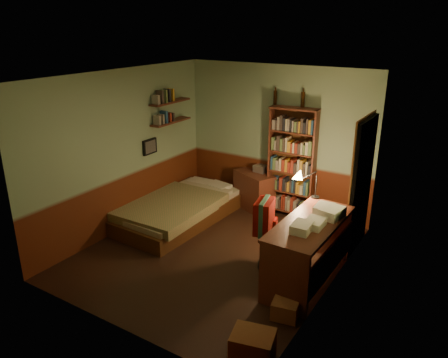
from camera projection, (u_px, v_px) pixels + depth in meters
The scene contains 24 objects.
floor at pixel (215, 253), 6.56m from camera, with size 3.50×4.00×0.02m, color black.
ceiling at pixel (214, 75), 5.66m from camera, with size 3.50×4.00×0.02m, color silver.
wall_back at pixel (277, 140), 7.71m from camera, with size 3.50×0.02×2.60m, color #85A37F.
wall_left at pixel (123, 152), 6.99m from camera, with size 0.02×4.00×2.60m, color #85A37F.
wall_right at pixel (337, 196), 5.23m from camera, with size 0.02×4.00×2.60m, color #85A37F.
wall_front at pixel (108, 224), 4.51m from camera, with size 3.50×0.02×2.60m, color #85A37F.
doorway at pixel (361, 186), 6.39m from camera, with size 0.06×0.90×2.00m, color black.
door_trim at pixel (359, 186), 6.40m from camera, with size 0.02×0.98×2.08m, color #42230F.
bed at pixel (178, 201), 7.54m from camera, with size 1.23×2.31×0.69m, color olive.
dresser at pixel (254, 191), 7.99m from camera, with size 0.77×0.39×0.69m, color #532519.
mini_stereo at pixel (261, 169), 7.92m from camera, with size 0.23×0.18×0.12m, color #B2B2B7.
bookshelf at pixel (292, 163), 7.51m from camera, with size 0.83×0.26×1.93m, color #532519.
bottle_left at pixel (275, 97), 7.43m from camera, with size 0.06×0.06×0.23m, color black.
bottle_right at pixel (303, 100), 7.18m from camera, with size 0.07×0.07×0.25m, color black.
desk at pixel (309, 251), 5.72m from camera, with size 0.66×1.60×0.86m, color #532519.
paper_stack at pixel (332, 213), 5.68m from camera, with size 0.24×0.33×0.13m, color silver.
desk_lamp at pixel (316, 181), 6.25m from camera, with size 0.16×0.16×0.52m, color black.
office_chair at pixel (278, 237), 6.02m from camera, with size 0.47×0.42×0.95m, color #325E45.
red_jacket at pixel (257, 190), 5.73m from camera, with size 0.22×0.39×0.47m, color maroon.
wall_shelf_lower at pixel (171, 122), 7.70m from camera, with size 0.20×0.90×0.03m, color #532519.
wall_shelf_upper at pixel (170, 102), 7.58m from camera, with size 0.20×0.90×0.03m, color #532519.
framed_picture at pixel (150, 147), 7.46m from camera, with size 0.04×0.32×0.26m, color black.
cardboard_box_a at pixel (253, 347), 4.43m from camera, with size 0.43×0.34×0.32m, color brown.
cardboard_box_b at pixel (285, 310), 5.09m from camera, with size 0.30×0.25×0.21m, color brown.
Camera 1 is at (3.18, -4.83, 3.28)m, focal length 35.00 mm.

